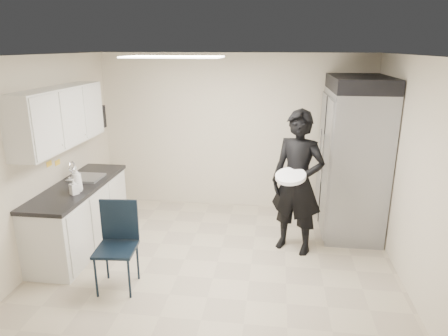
# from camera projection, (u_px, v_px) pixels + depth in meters

# --- Properties ---
(floor) EXTENTS (4.50, 4.50, 0.00)m
(floor) POSITION_uv_depth(u_px,v_px,m) (218.00, 262.00, 5.21)
(floor) COLOR #B0A38A
(floor) RESTS_ON ground
(ceiling) EXTENTS (4.50, 4.50, 0.00)m
(ceiling) POSITION_uv_depth(u_px,v_px,m) (217.00, 55.00, 4.45)
(ceiling) COLOR silver
(ceiling) RESTS_ON back_wall
(back_wall) EXTENTS (4.50, 0.00, 4.50)m
(back_wall) POSITION_uv_depth(u_px,v_px,m) (235.00, 133.00, 6.72)
(back_wall) COLOR beige
(back_wall) RESTS_ON floor
(left_wall) EXTENTS (0.00, 4.00, 4.00)m
(left_wall) POSITION_uv_depth(u_px,v_px,m) (44.00, 160.00, 5.11)
(left_wall) COLOR beige
(left_wall) RESTS_ON floor
(right_wall) EXTENTS (0.00, 4.00, 4.00)m
(right_wall) POSITION_uv_depth(u_px,v_px,m) (412.00, 174.00, 4.55)
(right_wall) COLOR beige
(right_wall) RESTS_ON floor
(ceiling_panel) EXTENTS (1.20, 0.60, 0.02)m
(ceiling_panel) POSITION_uv_depth(u_px,v_px,m) (173.00, 57.00, 4.91)
(ceiling_panel) COLOR white
(ceiling_panel) RESTS_ON ceiling
(lower_counter) EXTENTS (0.60, 1.90, 0.86)m
(lower_counter) POSITION_uv_depth(u_px,v_px,m) (80.00, 217.00, 5.52)
(lower_counter) COLOR silver
(lower_counter) RESTS_ON floor
(countertop) EXTENTS (0.64, 1.95, 0.05)m
(countertop) POSITION_uv_depth(u_px,v_px,m) (77.00, 186.00, 5.38)
(countertop) COLOR black
(countertop) RESTS_ON lower_counter
(sink) EXTENTS (0.42, 0.40, 0.14)m
(sink) POSITION_uv_depth(u_px,v_px,m) (87.00, 181.00, 5.62)
(sink) COLOR gray
(sink) RESTS_ON countertop
(faucet) EXTENTS (0.02, 0.02, 0.24)m
(faucet) POSITION_uv_depth(u_px,v_px,m) (72.00, 171.00, 5.60)
(faucet) COLOR silver
(faucet) RESTS_ON countertop
(upper_cabinets) EXTENTS (0.35, 1.80, 0.75)m
(upper_cabinets) POSITION_uv_depth(u_px,v_px,m) (60.00, 117.00, 5.12)
(upper_cabinets) COLOR silver
(upper_cabinets) RESTS_ON left_wall
(towel_dispenser) EXTENTS (0.22, 0.30, 0.35)m
(towel_dispenser) POSITION_uv_depth(u_px,v_px,m) (95.00, 117.00, 6.28)
(towel_dispenser) COLOR black
(towel_dispenser) RESTS_ON left_wall
(notice_sticker_left) EXTENTS (0.00, 0.12, 0.07)m
(notice_sticker_left) POSITION_uv_depth(u_px,v_px,m) (49.00, 164.00, 5.23)
(notice_sticker_left) COLOR yellow
(notice_sticker_left) RESTS_ON left_wall
(notice_sticker_right) EXTENTS (0.00, 0.12, 0.07)m
(notice_sticker_right) POSITION_uv_depth(u_px,v_px,m) (58.00, 162.00, 5.43)
(notice_sticker_right) COLOR yellow
(notice_sticker_right) RESTS_ON left_wall
(commercial_fridge) EXTENTS (0.80, 1.35, 2.10)m
(commercial_fridge) POSITION_uv_depth(u_px,v_px,m) (352.00, 163.00, 5.88)
(commercial_fridge) COLOR gray
(commercial_fridge) RESTS_ON floor
(fridge_compressor) EXTENTS (0.80, 1.35, 0.20)m
(fridge_compressor) POSITION_uv_depth(u_px,v_px,m) (360.00, 83.00, 5.54)
(fridge_compressor) COLOR black
(fridge_compressor) RESTS_ON commercial_fridge
(folding_chair) EXTENTS (0.48, 0.48, 0.99)m
(folding_chair) POSITION_uv_depth(u_px,v_px,m) (116.00, 249.00, 4.51)
(folding_chair) COLOR black
(folding_chair) RESTS_ON floor
(man_tuxedo) EXTENTS (0.84, 0.72, 1.94)m
(man_tuxedo) POSITION_uv_depth(u_px,v_px,m) (297.00, 183.00, 5.26)
(man_tuxedo) COLOR black
(man_tuxedo) RESTS_ON floor
(bucket_lid) EXTENTS (0.51, 0.51, 0.05)m
(bucket_lid) POSITION_uv_depth(u_px,v_px,m) (291.00, 176.00, 5.01)
(bucket_lid) COLOR white
(bucket_lid) RESTS_ON man_tuxedo
(soap_bottle_a) EXTENTS (0.17, 0.17, 0.33)m
(soap_bottle_a) POSITION_uv_depth(u_px,v_px,m) (77.00, 179.00, 5.07)
(soap_bottle_a) COLOR white
(soap_bottle_a) RESTS_ON countertop
(soap_bottle_b) EXTENTS (0.13, 0.13, 0.20)m
(soap_bottle_b) POSITION_uv_depth(u_px,v_px,m) (74.00, 187.00, 5.00)
(soap_bottle_b) COLOR #A6A8B2
(soap_bottle_b) RESTS_ON countertop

